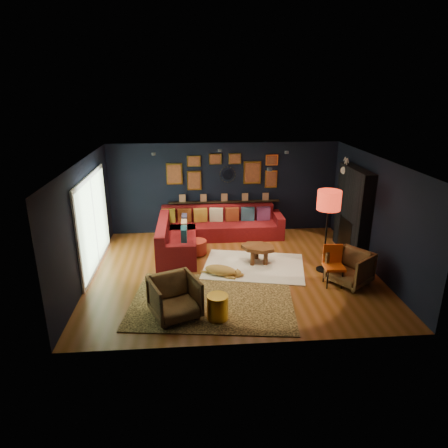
{
  "coord_description": "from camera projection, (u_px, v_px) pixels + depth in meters",
  "views": [
    {
      "loc": [
        -0.9,
        -8.36,
        4.12
      ],
      "look_at": [
        -0.2,
        0.3,
        1.07
      ],
      "focal_mm": 32.0,
      "sensor_mm": 36.0,
      "label": 1
    }
  ],
  "objects": [
    {
      "name": "fireplace",
      "position": [
        352.0,
        215.0,
        10.04
      ],
      "size": [
        0.31,
        1.6,
        2.2
      ],
      "color": "black",
      "rests_on": "ground"
    },
    {
      "name": "shag_rug",
      "position": [
        254.0,
        266.0,
        9.52
      ],
      "size": [
        2.64,
        2.15,
        0.03
      ],
      "primitive_type": "cube",
      "rotation": [
        0.0,
        0.0,
        -0.21
      ],
      "color": "white",
      "rests_on": "ground"
    },
    {
      "name": "coffee_table",
      "position": [
        258.0,
        249.0,
        9.6
      ],
      "size": [
        1.03,
        0.93,
        0.42
      ],
      "rotation": [
        0.0,
        0.0,
        -0.43
      ],
      "color": "#552712",
      "rests_on": "shag_rug"
    },
    {
      "name": "sunburst_mirror",
      "position": [
        228.0,
        175.0,
        11.3
      ],
      "size": [
        0.47,
        0.16,
        0.47
      ],
      "color": "silver",
      "rests_on": "room_walls"
    },
    {
      "name": "ceiling_spots",
      "position": [
        231.0,
        156.0,
        9.2
      ],
      "size": [
        3.3,
        2.5,
        0.06
      ],
      "color": "black",
      "rests_on": "room_walls"
    },
    {
      "name": "armchair_left",
      "position": [
        175.0,
        296.0,
        7.36
      ],
      "size": [
        1.07,
        1.04,
        0.86
      ],
      "primitive_type": "imported",
      "rotation": [
        0.0,
        0.0,
        0.4
      ],
      "color": "#B88045",
      "rests_on": "ground"
    },
    {
      "name": "pouf",
      "position": [
        197.0,
        247.0,
        10.17
      ],
      "size": [
        0.52,
        0.52,
        0.34
      ],
      "primitive_type": "cylinder",
      "color": "maroon",
      "rests_on": "shag_rug"
    },
    {
      "name": "orange_chair",
      "position": [
        333.0,
        262.0,
        8.56
      ],
      "size": [
        0.44,
        0.44,
        0.88
      ],
      "rotation": [
        0.0,
        0.0,
        -0.06
      ],
      "color": "black",
      "rests_on": "ground"
    },
    {
      "name": "room_walls",
      "position": [
        234.0,
        206.0,
        8.77
      ],
      "size": [
        6.5,
        6.5,
        6.5
      ],
      "color": "black",
      "rests_on": "ground"
    },
    {
      "name": "dog",
      "position": [
        221.0,
        269.0,
        9.02
      ],
      "size": [
        1.14,
        0.88,
        0.32
      ],
      "primitive_type": null,
      "rotation": [
        0.0,
        0.0,
        -0.43
      ],
      "color": "#A3763A",
      "rests_on": "leopard_rug"
    },
    {
      "name": "armchair_right",
      "position": [
        350.0,
        266.0,
        8.62
      ],
      "size": [
        1.06,
        1.07,
        0.81
      ],
      "primitive_type": "imported",
      "rotation": [
        0.0,
        0.0,
        -0.92
      ],
      "color": "#B88045",
      "rests_on": "ground"
    },
    {
      "name": "sectional",
      "position": [
        204.0,
        232.0,
        10.84
      ],
      "size": [
        3.41,
        2.69,
        0.86
      ],
      "color": "maroon",
      "rests_on": "ground"
    },
    {
      "name": "floor_lamp",
      "position": [
        329.0,
        203.0,
        8.82
      ],
      "size": [
        0.53,
        0.53,
        1.92
      ],
      "color": "black",
      "rests_on": "ground"
    },
    {
      "name": "floor",
      "position": [
        234.0,
        271.0,
        9.29
      ],
      "size": [
        6.5,
        6.5,
        0.0
      ],
      "primitive_type": "plane",
      "color": "brown",
      "rests_on": "ground"
    },
    {
      "name": "gallery_wall",
      "position": [
        224.0,
        171.0,
        11.25
      ],
      "size": [
        3.15,
        0.04,
        1.02
      ],
      "color": "gold",
      "rests_on": "room_walls"
    },
    {
      "name": "leopard_rug",
      "position": [
        212.0,
        301.0,
        8.01
      ],
      "size": [
        3.47,
        2.68,
        0.02
      ],
      "primitive_type": "cube",
      "rotation": [
        0.0,
        0.0,
        -0.13
      ],
      "color": "tan",
      "rests_on": "ground"
    },
    {
      "name": "deer_head",
      "position": [
        351.0,
        170.0,
        10.17
      ],
      "size": [
        0.5,
        0.28,
        0.45
      ],
      "color": "white",
      "rests_on": "fireplace"
    },
    {
      "name": "sliding_door",
      "position": [
        94.0,
        222.0,
        9.25
      ],
      "size": [
        0.06,
        2.8,
        2.2
      ],
      "color": "white",
      "rests_on": "ground"
    },
    {
      "name": "gold_stool",
      "position": [
        218.0,
        308.0,
        7.32
      ],
      "size": [
        0.39,
        0.39,
        0.49
      ],
      "primitive_type": "cylinder",
      "color": "gold",
      "rests_on": "ground"
    },
    {
      "name": "ledge",
      "position": [
        224.0,
        202.0,
        11.51
      ],
      "size": [
        3.2,
        0.12,
        0.04
      ],
      "primitive_type": "cube",
      "color": "black",
      "rests_on": "room_walls"
    }
  ]
}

